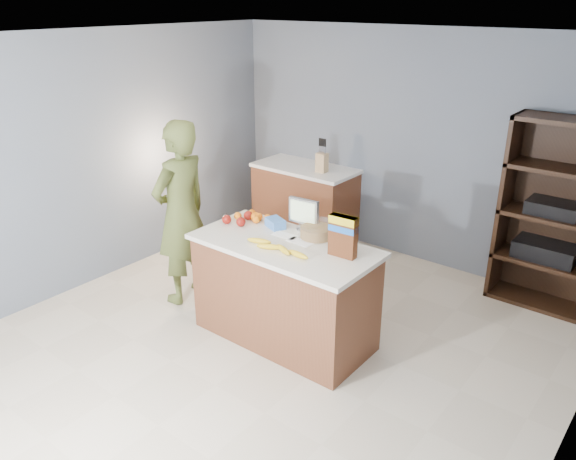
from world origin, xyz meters
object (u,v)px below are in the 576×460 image
Objects in this scene: counter_peninsula at (284,295)px; tv at (304,213)px; person at (181,213)px; cereal_box at (343,233)px; shelving_unit at (553,218)px.

counter_peninsula is 0.72m from tv.
person is 5.33× the size of cereal_box.
person is 1.23m from tv.
shelving_unit is (1.55, 2.05, 0.45)m from counter_peninsula.
person is at bearing -175.89° from cereal_box.
person is (-2.76, -2.08, 0.02)m from shelving_unit.
cereal_box is (0.51, 0.09, 0.68)m from counter_peninsula.
cereal_box is (1.72, 0.12, 0.21)m from person.
counter_peninsula is 0.85m from cereal_box.
tv reaches higher than counter_peninsula.
tv is at bearing -132.72° from shelving_unit.
counter_peninsula is 5.53× the size of tv.
person is (-1.21, -0.03, 0.47)m from counter_peninsula.
shelving_unit reaches higher than person.
person reaches higher than cereal_box.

